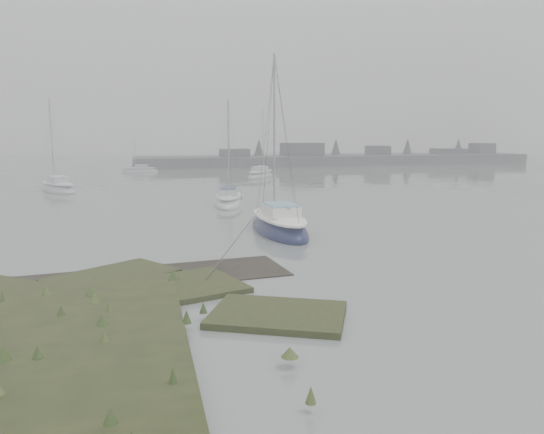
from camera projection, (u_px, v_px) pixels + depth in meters
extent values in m
plane|color=slate|center=(179.00, 192.00, 43.24)|extent=(160.00, 160.00, 0.00)
cube|color=#4C4F51|center=(338.00, 160.00, 79.96)|extent=(60.00, 8.00, 1.60)
cube|color=#424247|center=(235.00, 157.00, 75.09)|extent=(4.00, 3.00, 2.20)
cube|color=#424247|center=(302.00, 153.00, 77.39)|extent=(6.00, 3.00, 3.00)
cube|color=#424247|center=(378.00, 154.00, 80.26)|extent=(3.00, 3.00, 2.50)
cube|color=#424247|center=(448.00, 155.00, 83.13)|extent=(5.00, 3.00, 2.00)
cube|color=#424247|center=(482.00, 152.00, 84.49)|extent=(3.00, 3.00, 2.80)
cone|color=#384238|center=(259.00, 150.00, 77.83)|extent=(2.00, 2.00, 3.50)
cone|color=#384238|center=(336.00, 150.00, 80.66)|extent=(2.00, 2.00, 3.50)
cone|color=#384238|center=(407.00, 149.00, 83.49)|extent=(2.00, 2.00, 3.50)
cone|color=#384238|center=(458.00, 149.00, 85.62)|extent=(2.00, 2.00, 3.50)
ellipsoid|color=#0E1339|center=(279.00, 230.00, 26.14)|extent=(2.37, 6.68, 1.61)
ellipsoid|color=white|center=(279.00, 217.00, 26.04)|extent=(1.91, 5.81, 0.45)
cube|color=white|center=(281.00, 210.00, 25.70)|extent=(1.48, 2.31, 0.47)
cube|color=#72A5BC|center=(281.00, 205.00, 25.66)|extent=(1.38, 2.12, 0.08)
cylinder|color=#939399|center=(274.00, 133.00, 26.19)|extent=(0.10, 0.10, 7.56)
cylinder|color=#939399|center=(282.00, 205.00, 25.48)|extent=(0.16, 2.65, 0.09)
ellipsoid|color=silver|center=(229.00, 203.00, 35.92)|extent=(2.91, 5.66, 1.31)
ellipsoid|color=silver|center=(229.00, 196.00, 35.83)|extent=(2.41, 4.91, 0.37)
cube|color=silver|center=(228.00, 191.00, 35.55)|extent=(1.53, 2.06, 0.39)
cube|color=navy|center=(228.00, 188.00, 35.52)|extent=(1.42, 1.89, 0.06)
cylinder|color=#939399|center=(229.00, 146.00, 35.98)|extent=(0.08, 0.08, 6.18)
cylinder|color=#939399|center=(228.00, 188.00, 35.37)|extent=(0.54, 2.13, 0.07)
ellipsoid|color=#B2B7BB|center=(58.00, 190.00, 43.88)|extent=(4.36, 6.12, 1.43)
ellipsoid|color=silver|center=(58.00, 183.00, 43.79)|extent=(3.68, 5.27, 0.40)
cube|color=silver|center=(58.00, 179.00, 43.55)|extent=(2.03, 2.37, 0.42)
cube|color=silver|center=(58.00, 177.00, 43.51)|extent=(1.88, 2.18, 0.07)
cylinder|color=#939399|center=(52.00, 139.00, 43.78)|extent=(0.09, 0.09, 6.72)
cylinder|color=#939399|center=(59.00, 177.00, 43.38)|extent=(1.12, 2.14, 0.08)
ellipsoid|color=#AAAFB5|center=(261.00, 177.00, 57.36)|extent=(4.69, 5.68, 1.36)
ellipsoid|color=silver|center=(261.00, 172.00, 57.28)|extent=(3.97, 4.87, 0.39)
cube|color=silver|center=(260.00, 169.00, 57.00)|extent=(2.08, 2.27, 0.40)
cube|color=silver|center=(260.00, 166.00, 56.97)|extent=(1.92, 2.09, 0.06)
cylinder|color=#939399|center=(263.00, 139.00, 57.39)|extent=(0.09, 0.09, 6.42)
cylinder|color=#939399|center=(259.00, 167.00, 56.82)|extent=(1.32, 1.90, 0.07)
ellipsoid|color=silver|center=(140.00, 172.00, 64.69)|extent=(4.32, 1.55, 1.04)
ellipsoid|color=silver|center=(140.00, 168.00, 64.63)|extent=(3.77, 1.25, 0.29)
cube|color=silver|center=(141.00, 166.00, 64.62)|extent=(1.50, 0.97, 0.31)
cube|color=silver|center=(141.00, 165.00, 64.60)|extent=(1.37, 0.90, 0.05)
cylinder|color=#939399|center=(134.00, 146.00, 64.09)|extent=(0.07, 0.07, 4.89)
cylinder|color=#939399|center=(142.00, 165.00, 64.62)|extent=(1.71, 0.11, 0.06)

